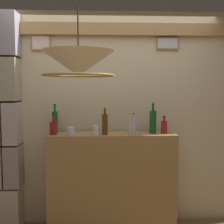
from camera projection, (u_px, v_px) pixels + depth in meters
panelled_rear_partition at (111, 113)px, 3.38m from camera, size 3.72×0.15×2.55m
stone_pillar at (5, 120)px, 3.21m from camera, size 0.39×0.31×2.48m
bar_shelf_unit at (112, 182)px, 3.20m from camera, size 1.45×0.35×1.14m
liquor_bottle_tequila at (134, 127)px, 3.03m from camera, size 0.05×0.05×0.25m
liquor_bottle_bourbon at (53, 128)px, 3.06m from camera, size 0.08×0.08×0.24m
liquor_bottle_whiskey at (55, 121)px, 3.23m from camera, size 0.06×0.06×0.33m
liquor_bottle_rye at (164, 127)px, 3.15m from camera, size 0.07×0.07×0.20m
liquor_bottle_gin at (105, 124)px, 3.07m from camera, size 0.06×0.06×0.31m
liquor_bottle_vermouth at (153, 121)px, 3.15m from camera, size 0.08×0.08×0.36m
glass_tumbler_rocks at (96, 131)px, 3.02m from camera, size 0.06×0.06×0.11m
glass_tumbler_highball at (131, 129)px, 3.17m from camera, size 0.06×0.06×0.10m
glass_tumbler_shot at (71, 131)px, 3.04m from camera, size 0.08×0.08×0.09m
pendant_lamp at (78, 64)px, 2.20m from camera, size 0.58×0.58×0.55m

